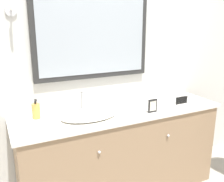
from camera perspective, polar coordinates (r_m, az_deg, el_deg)
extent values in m
cube|color=silver|center=(2.50, -0.99, 6.53)|extent=(8.00, 0.06, 2.55)
cube|color=#282828|center=(2.36, -4.32, 13.71)|extent=(1.13, 0.04, 0.89)
cube|color=#9EA8B2|center=(2.34, -4.13, 13.70)|extent=(1.04, 0.01, 0.80)
cylinder|color=silver|center=(2.21, -22.13, 16.69)|extent=(0.09, 0.01, 0.09)
cylinder|color=silver|center=(2.16, -22.02, 16.76)|extent=(0.02, 0.10, 0.02)
cylinder|color=white|center=(2.11, -22.10, 18.72)|extent=(0.02, 0.02, 0.14)
cube|color=#937556|center=(2.52, 2.12, -14.11)|extent=(1.92, 0.51, 0.84)
cube|color=silver|center=(2.34, 2.22, -4.81)|extent=(1.98, 0.55, 0.03)
sphere|color=silver|center=(2.06, -2.91, -13.78)|extent=(0.02, 0.02, 0.02)
sphere|color=silver|center=(2.39, 12.76, -9.93)|extent=(0.02, 0.02, 0.02)
ellipsoid|color=silver|center=(2.17, -5.28, -5.54)|extent=(0.50, 0.31, 0.03)
cylinder|color=silver|center=(2.33, -6.84, -4.20)|extent=(0.06, 0.06, 0.03)
cylinder|color=silver|center=(2.30, -6.91, -1.94)|extent=(0.02, 0.02, 0.16)
cylinder|color=silver|center=(2.25, -6.68, -0.20)|extent=(0.02, 0.07, 0.02)
cylinder|color=white|center=(2.30, -8.61, -4.10)|extent=(0.06, 0.02, 0.02)
cylinder|color=white|center=(2.35, -5.12, -3.60)|extent=(0.06, 0.02, 0.02)
cylinder|color=gold|center=(2.22, -16.96, -4.40)|extent=(0.07, 0.07, 0.13)
cylinder|color=black|center=(2.19, -17.12, -2.35)|extent=(0.02, 0.02, 0.04)
cube|color=black|center=(2.18, -17.11, -2.00)|extent=(0.02, 0.03, 0.01)
cube|color=white|center=(2.60, 14.46, -1.60)|extent=(0.20, 0.16, 0.11)
cube|color=black|center=(2.55, 15.55, -2.03)|extent=(0.14, 0.01, 0.07)
cube|color=black|center=(2.29, 9.26, -3.36)|extent=(0.09, 0.01, 0.13)
cube|color=beige|center=(2.29, 9.36, -3.41)|extent=(0.07, 0.00, 0.09)
cube|color=#B7A899|center=(2.82, 14.85, -1.15)|extent=(0.17, 0.14, 0.03)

